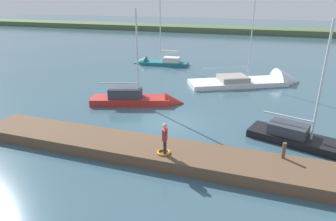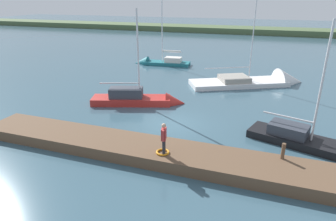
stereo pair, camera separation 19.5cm
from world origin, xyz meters
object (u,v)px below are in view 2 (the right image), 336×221
Objects in this scene: sailboat_near_dock at (142,101)px; sailboat_mid_channel at (323,147)px; mooring_post_near at (283,151)px; sailboat_behind_pier at (158,63)px; life_ring_buoy at (163,152)px; person_on_dock at (164,137)px; sailboat_far_right at (263,83)px.

sailboat_mid_channel is at bearing -34.84° from sailboat_near_dock.
sailboat_near_dock is at bearing -179.32° from sailboat_mid_channel.
sailboat_near_dock is (10.07, -6.33, -0.81)m from mooring_post_near.
sailboat_behind_pier is (3.93, -13.55, -0.06)m from sailboat_near_dock.
sailboat_mid_channel is (-2.16, -2.74, -0.81)m from mooring_post_near.
mooring_post_near is at bearing -111.21° from sailboat_mid_channel.
life_ring_buoy is at bearing 106.28° from sailboat_behind_pier.
person_on_dock reaches higher than life_ring_buoy.
sailboat_mid_channel is at bearing -101.61° from sailboat_far_right.
sailboat_behind_pier is 5.20× the size of person_on_dock.
sailboat_behind_pier is (8.51, -21.27, -0.52)m from life_ring_buoy.
sailboat_near_dock is 1.03× the size of sailboat_mid_channel.
mooring_post_near is 11.92m from sailboat_near_dock.
sailboat_far_right is (-3.93, -16.51, -0.56)m from life_ring_buoy.
sailboat_far_right reaches higher than mooring_post_near.
sailboat_mid_channel reaches higher than life_ring_buoy.
sailboat_near_dock is 9.21m from person_on_dock.
sailboat_far_right is at bearing 63.65° from person_on_dock.
life_ring_buoy is 0.89m from person_on_dock.
sailboat_far_right is 17.11m from person_on_dock.
sailboat_behind_pier reaches higher than mooring_post_near.
sailboat_far_right is at bearing -103.39° from life_ring_buoy.
person_on_dock is (-8.61, 21.37, 1.40)m from sailboat_behind_pier.
sailboat_near_dock is 14.11m from sailboat_behind_pier.
sailboat_near_dock is at bearing -32.15° from mooring_post_near.
sailboat_far_right is at bearing -84.13° from mooring_post_near.
sailboat_near_dock is 12.24m from sailboat_far_right.
sailboat_near_dock is at bearing -59.29° from life_ring_buoy.
sailboat_mid_channel is 0.90× the size of sailboat_behind_pier.
person_on_dock is at bearing 106.42° from sailboat_behind_pier.
sailboat_behind_pier is at bearing 98.58° from person_on_dock.
sailboat_mid_channel is 8.75m from person_on_dock.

